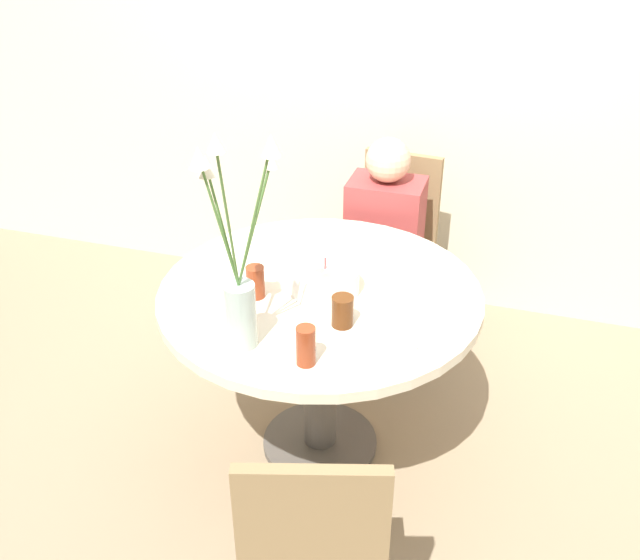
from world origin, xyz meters
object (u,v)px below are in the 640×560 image
object	(u,v)px
chair_far_back	(394,237)
flower_vase	(237,277)
birthday_cake	(325,280)
person_woman	(383,255)
chair_near_front	(314,548)
drink_glass_0	(255,282)
drink_glass_2	(342,311)
side_plate	(393,343)
drink_glass_1	(306,346)

from	to	relation	value
chair_far_back	flower_vase	bearing A→B (deg)	-94.16
birthday_cake	person_woman	bearing A→B (deg)	86.33
flower_vase	person_woman	size ratio (longest dim) A/B	0.70
chair_near_front	drink_glass_0	xyz separation A→B (m)	(-0.47, 0.80, 0.30)
person_woman	drink_glass_2	bearing A→B (deg)	-86.11
drink_glass_2	flower_vase	bearing A→B (deg)	-142.33
drink_glass_0	side_plate	bearing A→B (deg)	-15.36
chair_far_back	drink_glass_0	world-z (taller)	chair_far_back
chair_near_front	flower_vase	world-z (taller)	flower_vase
birthday_cake	flower_vase	world-z (taller)	flower_vase
chair_far_back	chair_near_front	world-z (taller)	same
chair_near_front	drink_glass_1	world-z (taller)	chair_near_front
drink_glass_2	drink_glass_0	bearing A→B (deg)	166.41
chair_near_front	drink_glass_2	xyz separation A→B (m)	(-0.12, 0.72, 0.29)
birthday_cake	drink_glass_2	world-z (taller)	birthday_cake
side_plate	chair_near_front	bearing A→B (deg)	-95.80
side_plate	drink_glass_0	bearing A→B (deg)	164.64
chair_far_back	chair_near_front	xyz separation A→B (m)	(0.18, -1.86, 0.00)
drink_glass_0	drink_glass_2	bearing A→B (deg)	-13.59
drink_glass_2	drink_glass_1	bearing A→B (deg)	-102.18
drink_glass_2	chair_far_back	bearing A→B (deg)	92.61
chair_far_back	side_plate	bearing A→B (deg)	-73.40
side_plate	birthday_cake	bearing A→B (deg)	140.47
chair_far_back	drink_glass_2	xyz separation A→B (m)	(0.05, -1.14, 0.29)
birthday_cake	drink_glass_2	distance (m)	0.22
flower_vase	birthday_cake	bearing A→B (deg)	68.36
chair_near_front	side_plate	xyz separation A→B (m)	(0.07, 0.65, 0.24)
chair_far_back	chair_near_front	bearing A→B (deg)	-79.32
chair_near_front	drink_glass_1	distance (m)	0.59
birthday_cake	drink_glass_1	size ratio (longest dim) A/B	1.87
flower_vase	drink_glass_1	bearing A→B (deg)	-6.10
drink_glass_2	person_woman	xyz separation A→B (m)	(-0.07, 0.99, -0.31)
drink_glass_0	drink_glass_1	size ratio (longest dim) A/B	0.91
flower_vase	person_woman	bearing A→B (deg)	79.99
flower_vase	chair_far_back	bearing A→B (deg)	80.54
chair_far_back	birthday_cake	xyz separation A→B (m)	(-0.07, -0.95, 0.29)
chair_far_back	flower_vase	size ratio (longest dim) A/B	1.22
chair_far_back	person_woman	xyz separation A→B (m)	(-0.01, -0.16, -0.02)
flower_vase	person_woman	distance (m)	1.33
chair_far_back	birthday_cake	bearing A→B (deg)	-88.64
drink_glass_1	drink_glass_2	size ratio (longest dim) A/B	1.22
drink_glass_1	drink_glass_2	bearing A→B (deg)	77.82
chair_far_back	person_woman	bearing A→B (deg)	-90.00
person_woman	chair_far_back	bearing A→B (deg)	84.70
chair_far_back	drink_glass_1	bearing A→B (deg)	-84.68
birthday_cake	drink_glass_2	size ratio (longest dim) A/B	2.27
drink_glass_0	chair_far_back	bearing A→B (deg)	74.45
side_plate	person_woman	world-z (taller)	person_woman
flower_vase	side_plate	bearing A→B (deg)	17.99
flower_vase	side_plate	size ratio (longest dim) A/B	4.67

